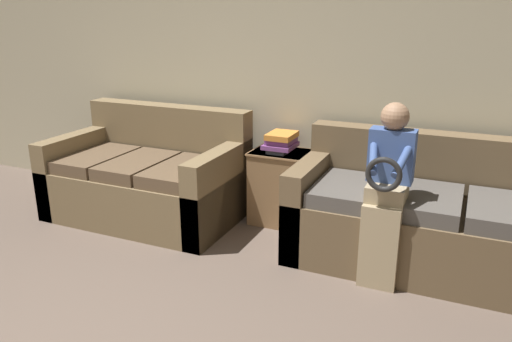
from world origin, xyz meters
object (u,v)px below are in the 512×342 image
object	(u,v)px
couch_main	(423,219)
child_left_seated	(387,186)
side_shelf	(280,186)
couch_side	(149,179)
book_stack	(281,142)

from	to	relation	value
couch_main	child_left_seated	xyz separation A→B (m)	(-0.23, -0.37, 0.35)
child_left_seated	side_shelf	world-z (taller)	child_left_seated
child_left_seated	side_shelf	xyz separation A→B (m)	(-1.01, 0.65, -0.36)
couch_main	couch_side	size ratio (longest dim) A/B	1.14
side_shelf	book_stack	xyz separation A→B (m)	(0.00, 0.00, 0.40)
couch_side	child_left_seated	bearing A→B (deg)	-8.46
couch_side	book_stack	world-z (taller)	couch_side
couch_side	child_left_seated	distance (m)	2.21
couch_main	book_stack	world-z (taller)	couch_main
couch_side	book_stack	size ratio (longest dim) A/B	5.39
couch_side	couch_main	bearing A→B (deg)	1.25
side_shelf	child_left_seated	bearing A→B (deg)	-32.70
couch_side	side_shelf	world-z (taller)	couch_side
book_stack	couch_side	bearing A→B (deg)	-164.23
couch_main	book_stack	distance (m)	1.32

